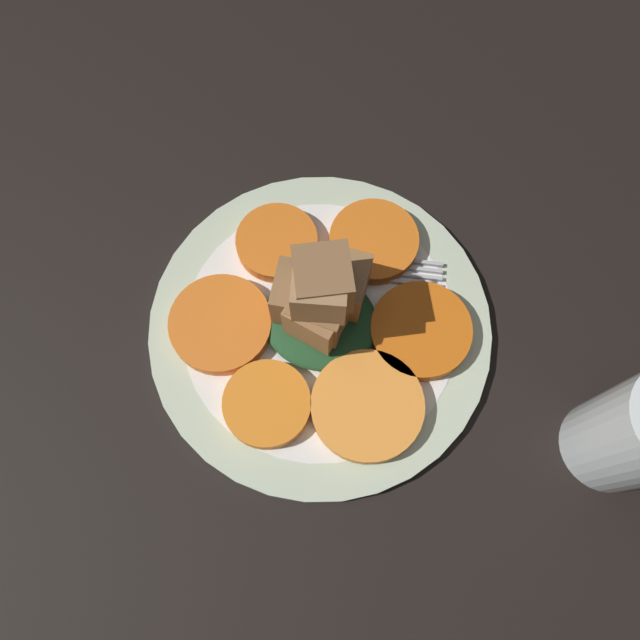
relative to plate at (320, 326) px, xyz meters
The scene contains 10 objects.
table_slab 1.52cm from the plate, ahead, with size 120.00×120.00×2.00cm, color black.
plate is the anchor object (origin of this frame).
carrot_slice_0 7.98cm from the plate, 133.53° to the left, with size 8.83×8.83×1.34cm, color orange.
carrot_slice_1 8.28cm from the plate, 169.72° to the right, with size 8.21×8.21×1.34cm, color #D45F13.
carrot_slice_2 8.68cm from the plate, 106.45° to the right, with size 7.62×7.62×1.34cm, color orange.
carrot_slice_3 8.14cm from the plate, 46.97° to the right, with size 6.97×6.97×1.34cm, color orange.
carrot_slice_4 8.18cm from the plate, 17.56° to the left, with size 8.36×8.36×1.34cm, color orange.
carrot_slice_5 8.07cm from the plate, 74.75° to the left, with size 6.89×6.89×1.34cm, color orange.
center_pile 4.53cm from the plate, 85.75° to the right, with size 9.38×8.71×9.75cm.
fork 5.82cm from the plate, 97.40° to the right, with size 17.25×4.23×0.40cm.
Camera 1 is at (-4.64, 16.38, 51.56)cm, focal length 35.00 mm.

